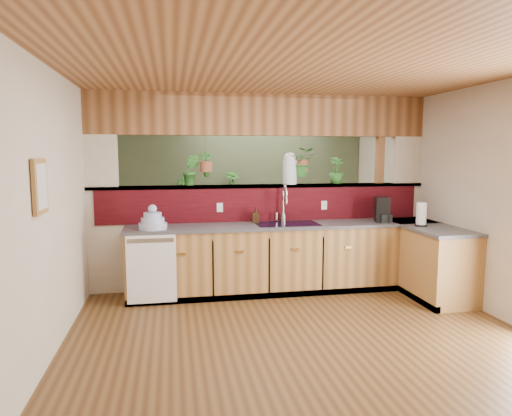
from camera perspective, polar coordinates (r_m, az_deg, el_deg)
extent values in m
cube|color=#523519|center=(5.23, 3.81, -13.50)|extent=(4.60, 7.00, 0.01)
cube|color=brown|center=(4.96, 4.06, 15.93)|extent=(4.60, 7.00, 0.01)
cube|color=beige|center=(8.35, -2.06, 3.33)|extent=(4.60, 0.02, 2.60)
cube|color=beige|center=(4.89, -23.16, 0.24)|extent=(0.02, 7.00, 2.60)
cube|color=beige|center=(5.93, 26.00, 1.17)|extent=(0.02, 7.00, 2.60)
cube|color=beige|center=(6.32, 0.83, -3.54)|extent=(4.60, 0.15, 1.35)
cube|color=#40080E|center=(6.17, 0.99, 0.43)|extent=(4.40, 0.02, 0.45)
cube|color=brown|center=(6.23, 0.84, 2.76)|extent=(4.60, 0.21, 0.04)
cube|color=brown|center=(6.23, 0.86, 11.55)|extent=(4.60, 0.15, 0.55)
cube|color=beige|center=(6.16, -18.78, 5.42)|extent=(0.40, 0.15, 0.70)
cube|color=beige|center=(6.94, 18.19, 5.57)|extent=(0.40, 0.15, 0.70)
cube|color=brown|center=(6.78, 15.09, 2.26)|extent=(0.10, 0.10, 2.60)
cube|color=brown|center=(6.23, 0.84, 2.76)|extent=(4.60, 0.21, 0.04)
cube|color=brown|center=(6.23, 0.86, 11.55)|extent=(4.60, 0.15, 0.55)
cube|color=#4E5D3F|center=(8.33, -2.04, 3.32)|extent=(4.55, 0.02, 2.55)
cube|color=olive|center=(6.07, 3.86, -6.36)|extent=(4.10, 0.60, 0.86)
cube|color=#424246|center=(5.98, 3.89, -2.16)|extent=(4.14, 0.64, 0.04)
cube|color=olive|center=(6.34, 20.49, -6.21)|extent=(0.60, 1.48, 0.86)
cube|color=#424246|center=(6.26, 20.66, -2.19)|extent=(0.64, 1.52, 0.04)
cube|color=olive|center=(6.71, 18.57, -5.42)|extent=(0.60, 0.60, 0.86)
cube|color=#424246|center=(6.63, 18.72, -1.62)|extent=(0.64, 0.64, 0.04)
cube|color=black|center=(5.92, 4.49, -10.63)|extent=(4.10, 0.06, 0.08)
cube|color=black|center=(6.31, 18.20, -9.85)|extent=(0.06, 1.48, 0.08)
cube|color=white|center=(5.58, -12.93, -7.48)|extent=(0.58, 0.02, 0.82)
cube|color=#B7B7B2|center=(5.49, -13.03, -3.98)|extent=(0.54, 0.01, 0.05)
cube|color=black|center=(5.98, 3.89, -2.11)|extent=(0.82, 0.50, 0.03)
cube|color=black|center=(5.95, 2.11, -2.98)|extent=(0.34, 0.40, 0.16)
cube|color=black|center=(6.04, 5.64, -2.85)|extent=(0.34, 0.40, 0.16)
cube|color=olive|center=(4.09, -25.42, 2.44)|extent=(0.03, 0.35, 0.45)
cube|color=silver|center=(4.09, -25.21, 2.45)|extent=(0.01, 0.27, 0.37)
cylinder|color=#B7B7B2|center=(6.16, 3.42, -1.20)|extent=(0.07, 0.07, 0.11)
cylinder|color=#B7B7B2|center=(6.14, 3.43, 0.55)|extent=(0.03, 0.03, 0.30)
torus|color=#B7B7B2|center=(6.05, 3.61, 1.87)|extent=(0.21, 0.08, 0.22)
cylinder|color=#B7B7B2|center=(5.96, 3.83, 1.08)|extent=(0.03, 0.03, 0.13)
cylinder|color=#B7B7B2|center=(6.13, 2.56, -1.03)|extent=(0.03, 0.03, 0.11)
cylinder|color=#A3B1D3|center=(5.68, -12.77, -2.21)|extent=(0.34, 0.34, 0.08)
cylinder|color=#A3B1D3|center=(5.67, -12.78, -1.51)|extent=(0.28, 0.28, 0.06)
cylinder|color=#A3B1D3|center=(5.66, -12.80, -0.87)|extent=(0.21, 0.21, 0.06)
sphere|color=#A3B1D3|center=(5.65, -12.82, -0.11)|extent=(0.11, 0.11, 0.11)
imported|color=#392414|center=(6.03, -0.03, -0.89)|extent=(0.10, 0.10, 0.20)
cube|color=black|center=(6.36, 15.47, -0.17)|extent=(0.18, 0.29, 0.33)
cube|color=black|center=(6.29, 15.83, -1.27)|extent=(0.15, 0.11, 0.11)
cylinder|color=silver|center=(6.31, 15.71, -0.83)|extent=(0.09, 0.09, 0.09)
cylinder|color=black|center=(6.14, 19.91, -2.03)|extent=(0.15, 0.15, 0.02)
cylinder|color=#B7B7B2|center=(6.12, 19.97, -0.65)|extent=(0.02, 0.02, 0.32)
cylinder|color=white|center=(6.12, 19.97, -0.65)|extent=(0.12, 0.12, 0.28)
cylinder|color=silver|center=(6.31, 4.25, 4.46)|extent=(0.20, 0.20, 0.33)
sphere|color=silver|center=(6.30, 4.26, 6.15)|extent=(0.17, 0.17, 0.17)
imported|color=#286422|center=(6.10, -8.13, 4.70)|extent=(0.25, 0.22, 0.41)
imported|color=#286422|center=(6.51, 10.02, 4.66)|extent=(0.23, 0.23, 0.37)
cylinder|color=brown|center=(6.11, -6.29, 7.37)|extent=(0.01, 0.01, 0.35)
cylinder|color=brown|center=(6.11, -6.26, 5.16)|extent=(0.16, 0.16, 0.14)
imported|color=#286422|center=(6.11, -6.29, 7.16)|extent=(0.21, 0.17, 0.35)
cylinder|color=brown|center=(6.34, 5.74, 7.40)|extent=(0.01, 0.01, 0.34)
cylinder|color=brown|center=(6.35, 5.72, 5.32)|extent=(0.19, 0.19, 0.16)
imported|color=#286422|center=(6.34, 5.74, 7.49)|extent=(0.43, 0.40, 0.40)
cube|color=black|center=(8.13, -5.35, -2.47)|extent=(1.54, 0.45, 1.02)
imported|color=#286422|center=(8.02, -9.21, 2.44)|extent=(0.25, 0.21, 0.40)
imported|color=#286422|center=(8.08, -3.01, 2.87)|extent=(0.31, 0.31, 0.48)
imported|color=#286422|center=(7.59, 3.46, -4.06)|extent=(0.76, 0.68, 0.76)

